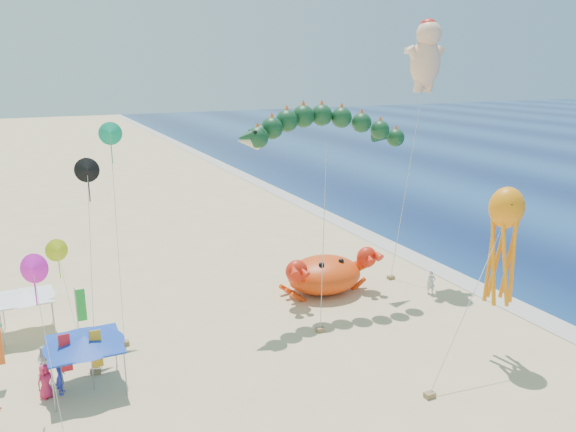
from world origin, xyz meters
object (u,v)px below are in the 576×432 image
object	(u,v)px
crab_inflatable	(325,273)
cherub_kite	(426,54)
canopy_blue	(84,340)
dragon_kite	(324,133)
octopus_kite	(503,237)
canopy_white	(25,294)

from	to	relation	value
crab_inflatable	cherub_kite	world-z (taller)	cherub_kite
crab_inflatable	canopy_blue	bearing A→B (deg)	-161.39
canopy_blue	crab_inflatable	bearing A→B (deg)	18.61
dragon_kite	octopus_kite	xyz separation A→B (m)	(5.06, -10.06, -4.52)
octopus_kite	crab_inflatable	bearing A→B (deg)	110.51
cherub_kite	canopy_white	bearing A→B (deg)	178.16
cherub_kite	canopy_white	distance (m)	29.99
dragon_kite	octopus_kite	bearing A→B (deg)	-63.30
crab_inflatable	octopus_kite	xyz separation A→B (m)	(4.19, -11.21, 5.19)
octopus_kite	canopy_blue	world-z (taller)	octopus_kite
crab_inflatable	octopus_kite	size ratio (longest dim) A/B	0.77
dragon_kite	octopus_kite	distance (m)	12.13
dragon_kite	cherub_kite	distance (m)	10.59
octopus_kite	canopy_blue	size ratio (longest dim) A/B	2.47
canopy_blue	cherub_kite	bearing A→B (deg)	14.91
dragon_kite	canopy_white	distance (m)	19.88
octopus_kite	canopy_white	world-z (taller)	octopus_kite
canopy_blue	canopy_white	size ratio (longest dim) A/B	1.17
crab_inflatable	dragon_kite	world-z (taller)	dragon_kite
canopy_blue	canopy_white	xyz separation A→B (m)	(-2.45, 7.35, -0.00)
canopy_white	octopus_kite	bearing A→B (deg)	-30.11
octopus_kite	canopy_white	size ratio (longest dim) A/B	2.88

